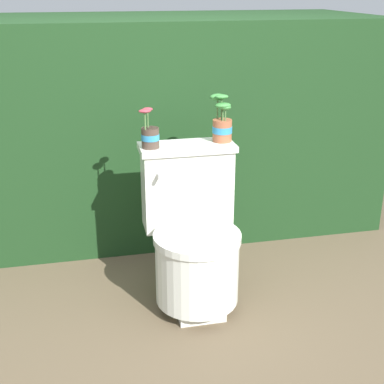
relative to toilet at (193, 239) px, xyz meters
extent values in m
plane|color=brown|center=(-0.08, -0.11, -0.34)|extent=(12.00, 12.00, 0.00)
cube|color=#193819|center=(-0.08, 1.08, 0.32)|extent=(2.87, 1.10, 1.31)
cube|color=silver|center=(0.00, -0.08, -0.31)|extent=(0.22, 0.30, 0.05)
cylinder|color=silver|center=(0.00, -0.08, -0.13)|extent=(0.40, 0.40, 0.31)
cylinder|color=silver|center=(0.00, -0.08, 0.04)|extent=(0.42, 0.42, 0.04)
cube|color=silver|center=(0.00, 0.15, 0.21)|extent=(0.44, 0.17, 0.40)
cube|color=silver|center=(0.00, 0.15, 0.42)|extent=(0.46, 0.20, 0.03)
cylinder|color=silver|center=(-0.15, 0.03, 0.32)|extent=(0.02, 0.05, 0.02)
cylinder|color=#47382D|center=(-0.18, 0.13, 0.48)|extent=(0.08, 0.08, 0.10)
cylinder|color=#2D84BC|center=(-0.18, 0.13, 0.49)|extent=(0.09, 0.09, 0.03)
cylinder|color=#332319|center=(-0.18, 0.13, 0.52)|extent=(0.08, 0.08, 0.01)
cylinder|color=#4C753D|center=(-0.19, 0.14, 0.57)|extent=(0.01, 0.01, 0.08)
ellipsoid|color=#93333D|center=(-0.19, 0.14, 0.62)|extent=(0.05, 0.04, 0.02)
cylinder|color=#4C753D|center=(-0.20, 0.10, 0.57)|extent=(0.01, 0.01, 0.08)
ellipsoid|color=#93333D|center=(-0.20, 0.10, 0.62)|extent=(0.06, 0.04, 0.02)
cylinder|color=#9E5638|center=(0.18, 0.16, 0.49)|extent=(0.09, 0.09, 0.11)
cylinder|color=#2D84BC|center=(0.18, 0.16, 0.49)|extent=(0.10, 0.10, 0.03)
cylinder|color=#332319|center=(0.18, 0.16, 0.54)|extent=(0.09, 0.09, 0.01)
cylinder|color=#4C753D|center=(0.18, 0.15, 0.57)|extent=(0.01, 0.01, 0.07)
ellipsoid|color=#387F38|center=(0.18, 0.15, 0.62)|extent=(0.08, 0.05, 0.03)
cylinder|color=#4C753D|center=(0.16, 0.19, 0.59)|extent=(0.01, 0.01, 0.10)
ellipsoid|color=#387F38|center=(0.16, 0.19, 0.65)|extent=(0.08, 0.05, 0.03)
cylinder|color=#4C753D|center=(0.19, 0.14, 0.57)|extent=(0.01, 0.01, 0.06)
ellipsoid|color=#387F38|center=(0.19, 0.14, 0.61)|extent=(0.05, 0.04, 0.02)
cylinder|color=#4C753D|center=(0.17, 0.16, 0.60)|extent=(0.01, 0.01, 0.11)
ellipsoid|color=#387F38|center=(0.17, 0.16, 0.66)|extent=(0.06, 0.05, 0.02)
camera|label=1|loc=(-0.51, -2.28, 1.16)|focal=50.00mm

